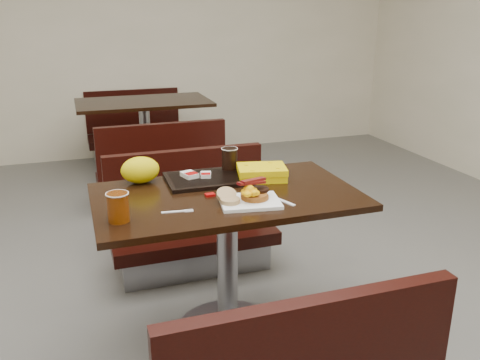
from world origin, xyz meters
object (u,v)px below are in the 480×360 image
object	(u,v)px
platter	(250,202)
coffee_cup_far	(230,159)
table_near	(227,267)
table_far	(146,141)
bench_far_s	(159,162)
coffee_cup_near	(118,207)
pancake_stack	(255,196)
clamshell	(262,173)
bench_near_s	(285,360)
hashbrown_sleeve_right	(206,175)
hashbrown_sleeve_left	(189,175)
knife	(279,199)
fork	(173,212)
bench_near_n	(193,216)
paper_bag	(140,170)
tray	(208,179)
bench_far_n	(136,127)

from	to	relation	value
platter	coffee_cup_far	world-z (taller)	coffee_cup_far
table_near	table_far	bearing A→B (deg)	90.00
table_far	bench_far_s	world-z (taller)	table_far
table_far	coffee_cup_near	world-z (taller)	coffee_cup_near
pancake_stack	clamshell	world-z (taller)	clamshell
bench_near_s	platter	bearing A→B (deg)	83.85
pancake_stack	coffee_cup_near	bearing A→B (deg)	-176.99
pancake_stack	hashbrown_sleeve_right	xyz separation A→B (m)	(-0.13, 0.35, 0.00)
hashbrown_sleeve_left	table_far	bearing A→B (deg)	70.18
bench_near_s	coffee_cup_near	bearing A→B (deg)	133.12
knife	fork	bearing A→B (deg)	-111.58
hashbrown_sleeve_right	fork	bearing A→B (deg)	-108.55
hashbrown_sleeve_left	knife	bearing A→B (deg)	-67.73
table_far	fork	size ratio (longest dim) A/B	9.01
knife	hashbrown_sleeve_right	size ratio (longest dim) A/B	2.81
table_far	hashbrown_sleeve_left	bearing A→B (deg)	-92.87
bench_far_s	fork	bearing A→B (deg)	-97.77
bench_near_n	coffee_cup_near	world-z (taller)	coffee_cup_near
knife	hashbrown_sleeve_right	distance (m)	0.44
platter	knife	xyz separation A→B (m)	(0.14, -0.00, -0.01)
bench_far_s	coffee_cup_far	bearing A→B (deg)	-86.11
table_near	bench_near_s	size ratio (longest dim) A/B	1.20
fork	paper_bag	world-z (taller)	paper_bag
bench_far_s	hashbrown_sleeve_right	xyz separation A→B (m)	(-0.04, -1.68, 0.42)
hashbrown_sleeve_left	clamshell	bearing A→B (deg)	-30.77
coffee_cup_near	tray	size ratio (longest dim) A/B	0.29
hashbrown_sleeve_left	clamshell	world-z (taller)	clamshell
bench_near_n	coffee_cup_near	size ratio (longest dim) A/B	8.43
bench_far_n	knife	world-z (taller)	knife
bench_far_s	clamshell	world-z (taller)	clamshell
bench_near_s	bench_far_n	world-z (taller)	same
knife	coffee_cup_far	bearing A→B (deg)	170.14
bench_near_n	pancake_stack	distance (m)	0.94
bench_near_s	tray	bearing A→B (deg)	92.14
bench_near_s	bench_near_n	world-z (taller)	same
knife	bench_near_s	bearing A→B (deg)	-40.42
pancake_stack	hashbrown_sleeve_left	xyz separation A→B (m)	(-0.21, 0.37, 0.00)
table_far	tray	xyz separation A→B (m)	(-0.03, -2.39, 0.38)
coffee_cup_far	paper_bag	world-z (taller)	same
bench_far_s	coffee_cup_far	distance (m)	1.67
bench_far_n	pancake_stack	xyz separation A→B (m)	(0.09, -3.44, 0.42)
hashbrown_sleeve_right	coffee_cup_far	bearing A→B (deg)	44.16
platter	hashbrown_sleeve_right	bearing A→B (deg)	114.11
bench_near_s	hashbrown_sleeve_left	size ratio (longest dim) A/B	11.82
bench_near_n	paper_bag	world-z (taller)	paper_bag
bench_near_s	bench_far_s	bearing A→B (deg)	90.00
pancake_stack	coffee_cup_far	distance (m)	0.44
bench_near_n	bench_far_s	distance (m)	1.20
platter	hashbrown_sleeve_left	distance (m)	0.42
table_near	hashbrown_sleeve_right	world-z (taller)	hashbrown_sleeve_right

